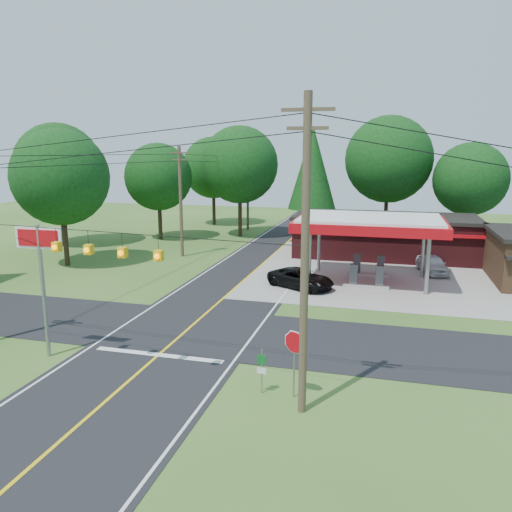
% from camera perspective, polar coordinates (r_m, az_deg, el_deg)
% --- Properties ---
extents(ground, '(120.00, 120.00, 0.00)m').
position_cam_1_polar(ground, '(27.75, -7.81, -8.35)').
color(ground, '#315E21').
rests_on(ground, ground).
extents(main_highway, '(8.00, 120.00, 0.02)m').
position_cam_1_polar(main_highway, '(27.75, -7.81, -8.33)').
color(main_highway, black).
rests_on(main_highway, ground).
extents(cross_road, '(70.00, 7.00, 0.02)m').
position_cam_1_polar(cross_road, '(27.74, -7.81, -8.32)').
color(cross_road, black).
rests_on(cross_road, ground).
extents(lane_center_yellow, '(0.15, 110.00, 0.00)m').
position_cam_1_polar(lane_center_yellow, '(27.74, -7.82, -8.30)').
color(lane_center_yellow, yellow).
rests_on(lane_center_yellow, main_highway).
extents(gas_canopy, '(10.60, 7.40, 4.88)m').
position_cam_1_polar(gas_canopy, '(37.35, 12.87, 3.47)').
color(gas_canopy, gray).
rests_on(gas_canopy, ground).
extents(convenience_store, '(16.40, 7.55, 3.80)m').
position_cam_1_polar(convenience_store, '(47.56, 14.43, 2.28)').
color(convenience_store, '#4D1619').
rests_on(convenience_store, ground).
extents(utility_pole_near_right, '(1.80, 0.30, 11.50)m').
position_cam_1_polar(utility_pole_near_right, '(17.55, 5.61, 0.03)').
color(utility_pole_near_right, '#473828').
rests_on(utility_pole_near_right, ground).
extents(utility_pole_far_left, '(1.80, 0.30, 10.00)m').
position_cam_1_polar(utility_pole_far_left, '(45.96, -8.61, 6.34)').
color(utility_pole_far_left, '#473828').
rests_on(utility_pole_far_left, ground).
extents(utility_pole_north, '(0.30, 0.30, 9.50)m').
position_cam_1_polar(utility_pole_north, '(61.48, -0.95, 7.42)').
color(utility_pole_north, '#473828').
rests_on(utility_pole_north, ground).
extents(overhead_beacons, '(17.04, 2.04, 1.03)m').
position_cam_1_polar(overhead_beacons, '(21.45, -16.94, 2.42)').
color(overhead_beacons, black).
rests_on(overhead_beacons, ground).
extents(treeline_backdrop, '(70.27, 51.59, 13.30)m').
position_cam_1_polar(treeline_backdrop, '(48.93, 3.84, 9.46)').
color(treeline_backdrop, '#332316').
rests_on(treeline_backdrop, ground).
extents(suv_car, '(6.69, 6.69, 1.37)m').
position_cam_1_polar(suv_car, '(35.56, 5.15, -2.59)').
color(suv_car, black).
rests_on(suv_car, ground).
extents(sedan_car, '(5.16, 5.16, 1.44)m').
position_cam_1_polar(sedan_car, '(42.06, 19.53, -0.91)').
color(sedan_car, silver).
rests_on(sedan_car, ground).
extents(big_stop_sign, '(2.34, 0.20, 6.30)m').
position_cam_1_polar(big_stop_sign, '(24.81, -23.40, -0.55)').
color(big_stop_sign, gray).
rests_on(big_stop_sign, ground).
extents(octagonal_stop_sign, '(0.88, 0.43, 2.79)m').
position_cam_1_polar(octagonal_stop_sign, '(19.70, 4.40, -10.36)').
color(octagonal_stop_sign, gray).
rests_on(octagonal_stop_sign, ground).
extents(route_sign_post, '(0.39, 0.11, 1.88)m').
position_cam_1_polar(route_sign_post, '(20.34, 0.65, -12.63)').
color(route_sign_post, gray).
rests_on(route_sign_post, ground).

